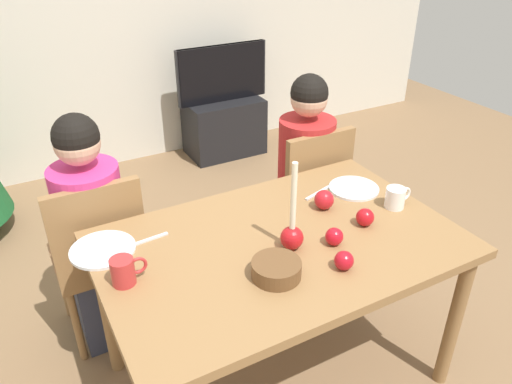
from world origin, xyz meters
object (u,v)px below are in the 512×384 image
Objects in this scene: chair_right at (307,192)px; person_left_child at (96,238)px; plate_left at (103,250)px; apple_by_right_mug at (365,217)px; apple_far_edge at (344,261)px; apple_near_candle at (334,237)px; apple_by_left_plate at (324,200)px; tv at (222,73)px; mug_left at (124,271)px; bowl_walnuts at (276,269)px; dining_table at (280,258)px; candle_centerpiece at (292,232)px; person_right_child at (305,181)px; tv_stand at (224,127)px; mug_right at (396,198)px; chair_left at (99,252)px.

chair_right is 0.77× the size of person_left_child.
apple_by_right_mug is (0.99, -0.34, 0.03)m from plate_left.
plate_left is 3.47× the size of apple_far_edge.
apple_near_candle is 0.27m from apple_by_left_plate.
tv reaches higher than plate_left.
plate_left is 0.89m from apple_near_candle.
apple_by_left_plate is at bearing -104.01° from tv.
mug_left is 0.73× the size of bowl_walnuts.
candle_centerpiece is at bearing -76.26° from dining_table.
mug_left is at bearing 175.72° from dining_table.
mug_left is 1.51× the size of apple_by_left_plate.
apple_by_left_plate is at bearing -116.33° from person_right_child.
plate_left is at bearing 156.86° from dining_table.
apple_near_candle is (0.16, -0.06, -0.04)m from candle_centerpiece.
apple_near_candle is at bearing -44.62° from person_left_child.
tv_stand is 8.61× the size of apple_by_right_mug.
person_right_child reaches higher than chair_right.
chair_right is 2.48× the size of candle_centerpiece.
dining_table is 18.83× the size of apple_by_right_mug.
person_left_child is 9.12× the size of mug_right.
bowl_walnuts is (-0.67, -0.78, 0.27)m from chair_right.
dining_table is 0.62m from mug_left.
chair_left is 0.96m from candle_centerpiece.
chair_right reaches higher than tv_stand.
mug_right is at bearing -26.38° from apple_by_left_plate.
chair_left is at bearing 121.09° from bowl_walnuts.
person_left_child is 6.59× the size of bowl_walnuts.
tv is 2.34m from mug_right.
apple_by_right_mug is at bearing -69.42° from apple_by_left_plate.
apple_by_right_mug is at bearing -101.31° from tv.
person_right_child reaches higher than mug_left.
candle_centerpiece is (0.61, -0.70, 0.25)m from person_left_child.
person_right_child is at bearing 49.42° from dining_table.
chair_right is 1.73m from tv.
apple_by_right_mug is (0.35, -0.01, -0.04)m from candle_centerpiece.
person_right_child is 1.02m from apple_far_edge.
apple_by_right_mug reaches higher than apple_far_edge.
apple_by_left_plate is (0.29, 0.12, 0.13)m from dining_table.
person_left_child reaches higher than mug_right.
tv is 2.17× the size of candle_centerpiece.
tv_stand is at bearing 70.06° from dining_table.
apple_near_candle is 0.95× the size of apple_by_right_mug.
person_right_child is (1.15, 0.00, 0.00)m from person_left_child.
apple_far_edge is (-0.44, -0.90, 0.22)m from person_right_child.
person_left_child reaches higher than apple_by_left_plate.
tv_stand is at bearing 68.82° from bowl_walnuts.
mug_right is at bearing 27.21° from apple_far_edge.
candle_centerpiece is 2.05× the size of bowl_walnuts.
apple_far_edge is (0.71, -0.86, 0.27)m from chair_left.
tv_stand is at bearing 74.17° from apple_far_edge.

